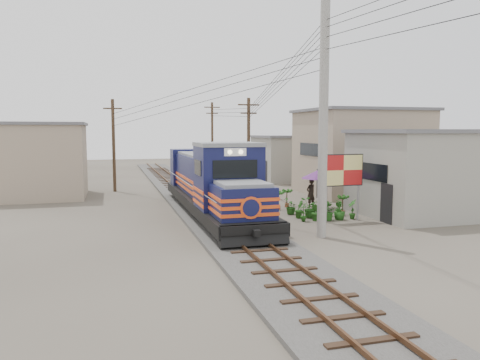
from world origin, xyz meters
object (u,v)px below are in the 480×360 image
object	(u,v)px
vendor	(311,193)
market_umbrella	(319,174)
locomotive	(212,185)
billboard	(343,172)

from	to	relation	value
vendor	market_umbrella	bearing A→B (deg)	99.89
vendor	locomotive	bearing A→B (deg)	-12.88
market_umbrella	vendor	distance (m)	1.29
vendor	billboard	bearing A→B (deg)	64.44
market_umbrella	locomotive	bearing A→B (deg)	-174.65
locomotive	billboard	distance (m)	6.99
billboard	market_umbrella	world-z (taller)	billboard
billboard	market_umbrella	xyz separation A→B (m)	(0.52, 3.97, -0.49)
locomotive	market_umbrella	world-z (taller)	locomotive
billboard	market_umbrella	bearing A→B (deg)	80.54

